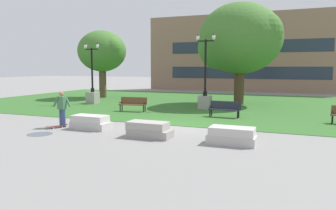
% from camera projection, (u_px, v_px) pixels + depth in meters
% --- Properties ---
extents(ground_plane, '(140.00, 140.00, 0.00)m').
position_uv_depth(ground_plane, '(174.00, 126.00, 16.08)').
color(ground_plane, gray).
extents(grass_lawn, '(40.00, 20.00, 0.02)m').
position_uv_depth(grass_lawn, '(220.00, 104.00, 25.30)').
color(grass_lawn, '#336628').
rests_on(grass_lawn, ground).
extents(concrete_block_center, '(1.80, 0.90, 0.64)m').
position_uv_depth(concrete_block_center, '(90.00, 122.00, 15.30)').
color(concrete_block_center, '#BCB7B2').
rests_on(concrete_block_center, ground).
extents(concrete_block_left, '(1.84, 0.90, 0.64)m').
position_uv_depth(concrete_block_left, '(149.00, 130.00, 13.50)').
color(concrete_block_left, '#9E9991').
rests_on(concrete_block_left, ground).
extents(concrete_block_right, '(1.80, 0.90, 0.64)m').
position_uv_depth(concrete_block_right, '(232.00, 136.00, 12.30)').
color(concrete_block_right, '#BCB7B2').
rests_on(concrete_block_right, ground).
extents(person_skateboarder, '(0.90, 0.38, 1.71)m').
position_uv_depth(person_skateboarder, '(62.00, 107.00, 15.75)').
color(person_skateboarder, '#384C7A').
rests_on(person_skateboarder, ground).
extents(skateboard, '(0.63, 1.00, 0.14)m').
position_uv_depth(skateboard, '(57.00, 126.00, 15.54)').
color(skateboard, maroon).
rests_on(skateboard, ground).
extents(puddle, '(1.08, 1.08, 0.01)m').
position_uv_depth(puddle, '(40.00, 134.00, 14.10)').
color(puddle, '#47515B').
rests_on(puddle, ground).
extents(park_bench_near_right, '(1.85, 0.73, 0.90)m').
position_uv_depth(park_bench_near_right, '(133.00, 103.00, 21.20)').
color(park_bench_near_right, brown).
rests_on(park_bench_near_right, grass_lawn).
extents(park_bench_far_left, '(1.82, 0.62, 0.90)m').
position_uv_depth(park_bench_far_left, '(225.00, 108.00, 18.75)').
color(park_bench_far_left, '#1E232D').
rests_on(park_bench_far_left, grass_lawn).
extents(lamp_post_left, '(1.32, 0.80, 4.72)m').
position_uv_depth(lamp_post_left, '(93.00, 91.00, 25.69)').
color(lamp_post_left, gray).
rests_on(lamp_post_left, grass_lawn).
extents(lamp_post_right, '(1.32, 0.80, 5.09)m').
position_uv_depth(lamp_post_right, '(205.00, 94.00, 22.35)').
color(lamp_post_right, gray).
rests_on(lamp_post_right, grass_lawn).
extents(tree_far_right, '(6.56, 6.24, 7.65)m').
position_uv_depth(tree_far_right, '(239.00, 39.00, 24.67)').
color(tree_far_right, '#4C3823').
rests_on(tree_far_right, grass_lawn).
extents(tree_near_left, '(4.67, 4.45, 6.21)m').
position_uv_depth(tree_near_left, '(102.00, 52.00, 30.36)').
color(tree_near_left, brown).
rests_on(tree_near_left, grass_lawn).
extents(building_facade_distant, '(24.30, 1.03, 9.08)m').
position_uv_depth(building_facade_distant, '(247.00, 53.00, 38.21)').
color(building_facade_distant, '#8E6B56').
rests_on(building_facade_distant, ground).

